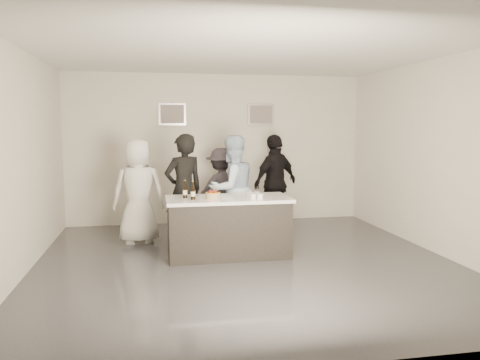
{
  "coord_description": "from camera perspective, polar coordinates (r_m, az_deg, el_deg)",
  "views": [
    {
      "loc": [
        -1.31,
        -6.45,
        1.97
      ],
      "look_at": [
        0.0,
        0.5,
        1.15
      ],
      "focal_mm": 35.0,
      "sensor_mm": 36.0,
      "label": 1
    }
  ],
  "objects": [
    {
      "name": "wall_front",
      "position": [
        3.72,
        10.04,
        -0.77
      ],
      "size": [
        6.0,
        0.04,
        3.0
      ],
      "primitive_type": "cube",
      "color": "silver",
      "rests_on": "ground"
    },
    {
      "name": "beer_bottle_a",
      "position": [
        7.01,
        -6.72,
        -1.14
      ],
      "size": [
        0.07,
        0.07,
        0.26
      ],
      "primitive_type": "cylinder",
      "color": "black",
      "rests_on": "bar_counter"
    },
    {
      "name": "wall_left",
      "position": [
        6.68,
        -25.31,
        1.94
      ],
      "size": [
        0.04,
        6.0,
        3.0
      ],
      "primitive_type": "cube",
      "color": "silver",
      "rests_on": "ground"
    },
    {
      "name": "bar_counter",
      "position": [
        7.12,
        -1.44,
        -5.71
      ],
      "size": [
        1.86,
        0.86,
        0.9
      ],
      "primitive_type": "cube",
      "color": "white",
      "rests_on": "ground"
    },
    {
      "name": "picture_left",
      "position": [
        9.43,
        -8.26,
        7.95
      ],
      "size": [
        0.54,
        0.04,
        0.44
      ],
      "primitive_type": "cube",
      "color": "#B2B2B7",
      "rests_on": "wall_back"
    },
    {
      "name": "tumbler_cluster",
      "position": [
        6.99,
        1.86,
        -1.88
      ],
      "size": [
        0.19,
        0.3,
        0.08
      ],
      "primitive_type": "cube",
      "color": "#C67F12",
      "rests_on": "bar_counter"
    },
    {
      "name": "picture_right",
      "position": [
        9.68,
        2.55,
        7.98
      ],
      "size": [
        0.54,
        0.04,
        0.44
      ],
      "primitive_type": "cube",
      "color": "#B2B2B7",
      "rests_on": "wall_back"
    },
    {
      "name": "beer_bottle_b",
      "position": [
        6.85,
        -5.76,
        -1.31
      ],
      "size": [
        0.07,
        0.07,
        0.26
      ],
      "primitive_type": "cylinder",
      "color": "black",
      "rests_on": "bar_counter"
    },
    {
      "name": "person_main_blue",
      "position": [
        7.91,
        -0.98,
        -1.1
      ],
      "size": [
        1.09,
        0.99,
        1.82
      ],
      "primitive_type": "imported",
      "rotation": [
        0.0,
        0.0,
        3.56
      ],
      "color": "silver",
      "rests_on": "ground"
    },
    {
      "name": "person_guest_right",
      "position": [
        8.78,
        4.32,
        -0.35
      ],
      "size": [
        1.13,
        0.95,
        1.81
      ],
      "primitive_type": "imported",
      "rotation": [
        0.0,
        0.0,
        3.71
      ],
      "color": "black",
      "rests_on": "ground"
    },
    {
      "name": "floor",
      "position": [
        6.87,
        0.78,
        -10.05
      ],
      "size": [
        6.0,
        6.0,
        0.0
      ],
      "primitive_type": "plane",
      "color": "#3D3D42",
      "rests_on": "ground"
    },
    {
      "name": "person_guest_left",
      "position": [
        8.01,
        -12.27,
        -1.35
      ],
      "size": [
        0.89,
        0.6,
        1.76
      ],
      "primitive_type": "imported",
      "rotation": [
        0.0,
        0.0,
        3.19
      ],
      "color": "silver",
      "rests_on": "ground"
    },
    {
      "name": "wall_back",
      "position": [
        9.55,
        -2.79,
        3.79
      ],
      "size": [
        6.0,
        0.04,
        3.0
      ],
      "primitive_type": "cube",
      "color": "silver",
      "rests_on": "ground"
    },
    {
      "name": "ceiling",
      "position": [
        6.66,
        0.83,
        15.51
      ],
      "size": [
        6.0,
        6.0,
        0.0
      ],
      "primitive_type": "plane",
      "rotation": [
        3.14,
        0.0,
        0.0
      ],
      "color": "white"
    },
    {
      "name": "person_guest_back",
      "position": [
        8.73,
        -2.26,
        -1.2
      ],
      "size": [
        1.09,
        0.72,
        1.57
      ],
      "primitive_type": "imported",
      "rotation": [
        0.0,
        0.0,
        3.29
      ],
      "color": "#2F2A32",
      "rests_on": "ground"
    },
    {
      "name": "person_main_black",
      "position": [
        7.67,
        -6.87,
        -1.28
      ],
      "size": [
        0.8,
        0.68,
        1.85
      ],
      "primitive_type": "imported",
      "rotation": [
        0.0,
        0.0,
        3.56
      ],
      "color": "black",
      "rests_on": "ground"
    },
    {
      "name": "cake",
      "position": [
        6.96,
        -3.34,
        -1.93
      ],
      "size": [
        0.22,
        0.22,
        0.08
      ],
      "primitive_type": "cylinder",
      "color": "orange",
      "rests_on": "bar_counter"
    },
    {
      "name": "candles",
      "position": [
        6.69,
        -4.01,
        -2.58
      ],
      "size": [
        0.24,
        0.08,
        0.01
      ],
      "primitive_type": "cube",
      "color": "pink",
      "rests_on": "bar_counter"
    },
    {
      "name": "wall_right",
      "position": [
        7.77,
        23.06,
        2.62
      ],
      "size": [
        0.04,
        6.0,
        3.0
      ],
      "primitive_type": "cube",
      "color": "silver",
      "rests_on": "ground"
    }
  ]
}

